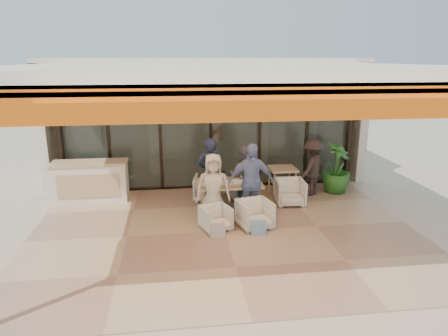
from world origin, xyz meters
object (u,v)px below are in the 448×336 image
object	(u,v)px
potted_palm	(336,168)
standing_woman	(312,168)
dining_table	(229,185)
chair_near_right	(255,213)
diner_navy	(209,173)
side_chair	(290,191)
chair_far_right	(240,186)
diner_cream	(213,188)
host_counter	(91,181)
diner_grey	(244,176)
chair_far_left	(208,187)
diner_periwinkle	(251,182)
chair_near_left	(216,217)
side_table	(282,172)

from	to	relation	value
potted_palm	standing_woman	bearing A→B (deg)	-169.97
dining_table	chair_near_right	world-z (taller)	dining_table
diner_navy	side_chair	world-z (taller)	diner_navy
chair_far_right	diner_cream	world-z (taller)	diner_cream
host_counter	diner_grey	world-z (taller)	diner_grey
diner_grey	diner_cream	distance (m)	1.23
chair_far_left	side_chair	world-z (taller)	side_chair
chair_near_right	diner_grey	world-z (taller)	diner_grey
diner_navy	diner_periwinkle	xyz separation A→B (m)	(0.84, -0.90, 0.02)
chair_far_right	diner_grey	xyz separation A→B (m)	(0.00, -0.50, 0.42)
chair_near_left	diner_grey	world-z (taller)	diner_grey
chair_near_left	diner_periwinkle	size ratio (longest dim) A/B	0.34
dining_table	diner_navy	world-z (taller)	diner_navy
chair_far_right	chair_near_right	bearing A→B (deg)	72.63
dining_table	side_table	distance (m)	1.90
chair_far_left	side_chair	distance (m)	2.08
host_counter	chair_near_right	size ratio (longest dim) A/B	2.71
host_counter	diner_navy	world-z (taller)	diner_navy
chair_far_left	chair_near_left	distance (m)	1.90
potted_palm	chair_far_left	bearing A→B (deg)	-178.19
diner_periwinkle	diner_cream	bearing A→B (deg)	179.34
diner_cream	diner_periwinkle	xyz separation A→B (m)	(0.84, 0.00, 0.10)
side_table	standing_woman	xyz separation A→B (m)	(0.75, -0.15, 0.11)
diner_periwinkle	potted_palm	bearing A→B (deg)	29.30
side_table	diner_grey	bearing A→B (deg)	-151.24
potted_palm	diner_grey	bearing A→B (deg)	-166.90
chair_near_left	potted_palm	distance (m)	4.02
side_table	potted_palm	size ratio (longest dim) A/B	0.54
side_chair	potted_palm	world-z (taller)	potted_palm
dining_table	side_chair	bearing A→B (deg)	11.54
dining_table	chair_near_left	world-z (taller)	dining_table
chair_near_left	standing_woman	xyz separation A→B (m)	(2.74, 1.88, 0.46)
chair_near_right	chair_far_right	bearing A→B (deg)	75.91
diner_periwinkle	side_chair	world-z (taller)	diner_periwinkle
dining_table	chair_near_left	distance (m)	1.11
chair_far_right	diner_grey	size ratio (longest dim) A/B	0.44
chair_far_right	diner_grey	bearing A→B (deg)	72.63
host_counter	diner_cream	xyz separation A→B (m)	(2.94, -1.64, 0.24)
chair_far_left	chair_near_right	distance (m)	2.08
host_counter	side_table	bearing A→B (deg)	-1.36
host_counter	chair_far_left	distance (m)	2.95
diner_navy	diner_cream	distance (m)	0.90
diner_navy	chair_near_right	bearing A→B (deg)	108.60
chair_near_left	side_chair	distance (m)	2.36
chair_far_left	chair_near_left	world-z (taller)	chair_far_left
chair_near_left	side_table	size ratio (longest dim) A/B	0.79
standing_woman	diner_grey	bearing A→B (deg)	-25.28
chair_near_left	diner_navy	world-z (taller)	diner_navy
host_counter	diner_cream	world-z (taller)	diner_cream
diner_grey	diner_periwinkle	world-z (taller)	diner_periwinkle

